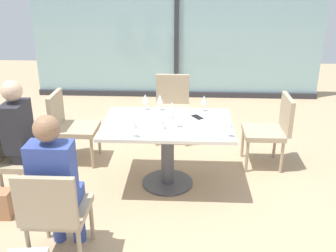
{
  "coord_description": "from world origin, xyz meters",
  "views": [
    {
      "loc": [
        0.19,
        -3.81,
        2.24
      ],
      "look_at": [
        0.0,
        0.1,
        0.65
      ],
      "focal_mm": 41.91,
      "sensor_mm": 36.0,
      "label": 1
    }
  ],
  "objects_px": {
    "chair_side_end": "(17,154)",
    "wine_glass_5": "(204,100)",
    "chair_far_left": "(70,123)",
    "wine_glass_4": "(160,99)",
    "chair_far_right": "(272,127)",
    "wine_glass_1": "(230,124)",
    "wine_glass_0": "(145,99)",
    "cell_phone_on_table": "(197,117)",
    "dining_table_main": "(168,138)",
    "wine_glass_3": "(177,115)",
    "person_front_left": "(56,180)",
    "coffee_cup": "(161,124)",
    "chair_near_window": "(172,104)",
    "chair_front_left": "(54,210)",
    "wine_glass_6": "(134,124)",
    "wine_glass_2": "(172,107)",
    "person_side_end": "(25,136)"
  },
  "relations": [
    {
      "from": "wine_glass_1",
      "to": "coffee_cup",
      "type": "bearing_deg",
      "value": 165.8
    },
    {
      "from": "wine_glass_0",
      "to": "cell_phone_on_table",
      "type": "distance_m",
      "value": 0.64
    },
    {
      "from": "chair_front_left",
      "to": "wine_glass_2",
      "type": "relative_size",
      "value": 4.7
    },
    {
      "from": "wine_glass_3",
      "to": "wine_glass_4",
      "type": "distance_m",
      "value": 0.54
    },
    {
      "from": "dining_table_main",
      "to": "coffee_cup",
      "type": "bearing_deg",
      "value": -107.58
    },
    {
      "from": "wine_glass_4",
      "to": "chair_far_right",
      "type": "bearing_deg",
      "value": 5.79
    },
    {
      "from": "dining_table_main",
      "to": "wine_glass_3",
      "type": "height_order",
      "value": "wine_glass_3"
    },
    {
      "from": "chair_front_left",
      "to": "person_front_left",
      "type": "height_order",
      "value": "person_front_left"
    },
    {
      "from": "person_front_left",
      "to": "coffee_cup",
      "type": "height_order",
      "value": "person_front_left"
    },
    {
      "from": "chair_side_end",
      "to": "wine_glass_5",
      "type": "xyz_separation_m",
      "value": [
        1.89,
        0.71,
        0.37
      ]
    },
    {
      "from": "wine_glass_0",
      "to": "wine_glass_3",
      "type": "bearing_deg",
      "value": -53.38
    },
    {
      "from": "wine_glass_5",
      "to": "cell_phone_on_table",
      "type": "height_order",
      "value": "wine_glass_5"
    },
    {
      "from": "wine_glass_2",
      "to": "dining_table_main",
      "type": "bearing_deg",
      "value": -107.16
    },
    {
      "from": "wine_glass_0",
      "to": "wine_glass_5",
      "type": "xyz_separation_m",
      "value": [
        0.66,
        -0.02,
        0.0
      ]
    },
    {
      "from": "chair_side_end",
      "to": "wine_glass_0",
      "type": "distance_m",
      "value": 1.48
    },
    {
      "from": "wine_glass_2",
      "to": "coffee_cup",
      "type": "relative_size",
      "value": 2.06
    },
    {
      "from": "dining_table_main",
      "to": "wine_glass_2",
      "type": "relative_size",
      "value": 7.32
    },
    {
      "from": "chair_front_left",
      "to": "wine_glass_5",
      "type": "xyz_separation_m",
      "value": [
        1.2,
        1.66,
        0.37
      ]
    },
    {
      "from": "wine_glass_5",
      "to": "cell_phone_on_table",
      "type": "xyz_separation_m",
      "value": [
        -0.08,
        -0.2,
        -0.13
      ]
    },
    {
      "from": "wine_glass_5",
      "to": "person_side_end",
      "type": "bearing_deg",
      "value": -158.28
    },
    {
      "from": "chair_far_left",
      "to": "chair_front_left",
      "type": "bearing_deg",
      "value": -77.64
    },
    {
      "from": "wine_glass_4",
      "to": "chair_side_end",
      "type": "bearing_deg",
      "value": -152.82
    },
    {
      "from": "chair_side_end",
      "to": "wine_glass_2",
      "type": "bearing_deg",
      "value": 16.97
    },
    {
      "from": "chair_side_end",
      "to": "cell_phone_on_table",
      "type": "xyz_separation_m",
      "value": [
        1.82,
        0.51,
        0.24
      ]
    },
    {
      "from": "wine_glass_5",
      "to": "wine_glass_6",
      "type": "bearing_deg",
      "value": -132.36
    },
    {
      "from": "person_front_left",
      "to": "wine_glass_5",
      "type": "height_order",
      "value": "person_front_left"
    },
    {
      "from": "wine_glass_3",
      "to": "cell_phone_on_table",
      "type": "xyz_separation_m",
      "value": [
        0.21,
        0.28,
        -0.13
      ]
    },
    {
      "from": "wine_glass_6",
      "to": "cell_phone_on_table",
      "type": "bearing_deg",
      "value": 41.99
    },
    {
      "from": "person_side_end",
      "to": "cell_phone_on_table",
      "type": "relative_size",
      "value": 8.75
    },
    {
      "from": "chair_side_end",
      "to": "wine_glass_6",
      "type": "height_order",
      "value": "wine_glass_6"
    },
    {
      "from": "wine_glass_1",
      "to": "chair_far_left",
      "type": "bearing_deg",
      "value": 155.01
    },
    {
      "from": "chair_front_left",
      "to": "coffee_cup",
      "type": "bearing_deg",
      "value": 55.9
    },
    {
      "from": "chair_side_end",
      "to": "wine_glass_1",
      "type": "bearing_deg",
      "value": 0.13
    },
    {
      "from": "chair_far_left",
      "to": "wine_glass_6",
      "type": "xyz_separation_m",
      "value": [
        0.91,
        -0.9,
        0.37
      ]
    },
    {
      "from": "chair_far_right",
      "to": "wine_glass_5",
      "type": "relative_size",
      "value": 4.7
    },
    {
      "from": "chair_far_left",
      "to": "wine_glass_3",
      "type": "height_order",
      "value": "wine_glass_3"
    },
    {
      "from": "chair_far_right",
      "to": "wine_glass_0",
      "type": "xyz_separation_m",
      "value": [
        -1.48,
        -0.12,
        0.37
      ]
    },
    {
      "from": "chair_near_window",
      "to": "wine_glass_0",
      "type": "distance_m",
      "value": 1.01
    },
    {
      "from": "chair_far_right",
      "to": "chair_far_left",
      "type": "distance_m",
      "value": 2.42
    },
    {
      "from": "wine_glass_3",
      "to": "wine_glass_6",
      "type": "xyz_separation_m",
      "value": [
        -0.4,
        -0.27,
        0.0
      ]
    },
    {
      "from": "chair_far_right",
      "to": "cell_phone_on_table",
      "type": "relative_size",
      "value": 6.04
    },
    {
      "from": "dining_table_main",
      "to": "person_front_left",
      "type": "distance_m",
      "value": 1.44
    },
    {
      "from": "wine_glass_0",
      "to": "wine_glass_3",
      "type": "height_order",
      "value": "same"
    },
    {
      "from": "coffee_cup",
      "to": "wine_glass_0",
      "type": "bearing_deg",
      "value": 111.3
    },
    {
      "from": "chair_side_end",
      "to": "chair_far_left",
      "type": "bearing_deg",
      "value": 70.84
    },
    {
      "from": "chair_far_left",
      "to": "person_front_left",
      "type": "relative_size",
      "value": 0.69
    },
    {
      "from": "wine_glass_1",
      "to": "chair_far_right",
      "type": "bearing_deg",
      "value": 54.66
    },
    {
      "from": "wine_glass_2",
      "to": "wine_glass_3",
      "type": "relative_size",
      "value": 1.0
    },
    {
      "from": "wine_glass_2",
      "to": "wine_glass_6",
      "type": "height_order",
      "value": "same"
    },
    {
      "from": "wine_glass_4",
      "to": "cell_phone_on_table",
      "type": "height_order",
      "value": "wine_glass_4"
    }
  ]
}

